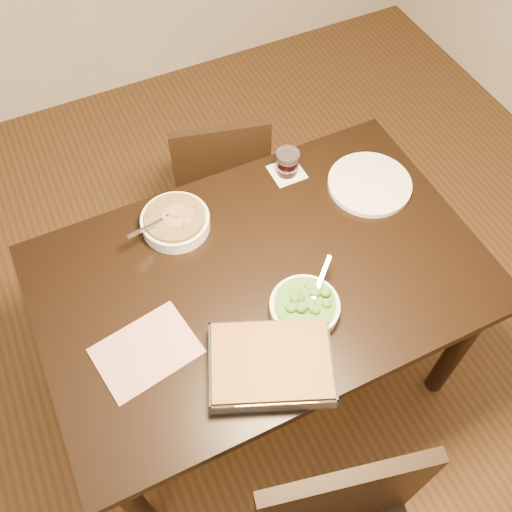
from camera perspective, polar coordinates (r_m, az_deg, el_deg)
ground at (r=2.46m, az=0.48°, el=-11.21°), size 4.00×4.00×0.00m
table at (r=1.87m, az=0.62°, el=-3.33°), size 1.40×0.90×0.75m
magazine_a at (r=1.69m, az=-10.92°, el=-9.31°), size 0.31×0.25×0.01m
magazine_b at (r=1.64m, az=1.54°, el=-11.05°), size 0.30×0.27×0.00m
coaster at (r=2.06m, az=3.10°, el=8.38°), size 0.11×0.11×0.00m
stew_bowl at (r=1.89m, az=-8.07°, el=3.48°), size 0.25×0.23×0.09m
broccoli_bowl at (r=1.70m, az=4.88°, el=-5.10°), size 0.21×0.21×0.08m
baking_dish at (r=1.62m, az=1.50°, el=-10.75°), size 0.41×0.36×0.06m
wine_tumbler at (r=2.02m, az=3.16°, el=9.34°), size 0.08×0.08×0.09m
dinner_plate at (r=2.05m, az=11.29°, el=7.08°), size 0.29×0.29×0.02m
chair_far at (r=2.45m, az=-3.60°, el=8.01°), size 0.46×0.46×0.82m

